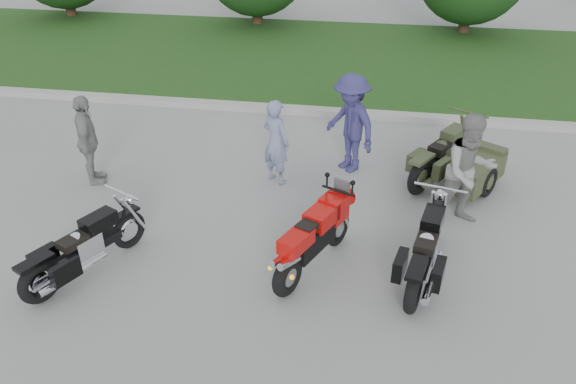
% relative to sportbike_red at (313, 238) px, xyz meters
% --- Properties ---
extents(ground, '(80.00, 80.00, 0.00)m').
position_rel_sportbike_red_xyz_m(ground, '(-0.62, -0.34, -0.54)').
color(ground, '#9F9F9A').
rests_on(ground, ground).
extents(curb, '(60.00, 0.30, 0.15)m').
position_rel_sportbike_red_xyz_m(curb, '(-0.62, 5.66, -0.47)').
color(curb, '#A7A49D').
rests_on(curb, ground).
extents(grass_strip, '(60.00, 8.00, 0.14)m').
position_rel_sportbike_red_xyz_m(grass_strip, '(-0.62, 9.81, -0.47)').
color(grass_strip, '#29571D').
rests_on(grass_strip, ground).
extents(sportbike_red, '(0.95, 1.83, 0.93)m').
position_rel_sportbike_red_xyz_m(sportbike_red, '(0.00, 0.00, 0.00)').
color(sportbike_red, black).
rests_on(sportbike_red, ground).
extents(cruiser_left, '(1.04, 1.94, 0.81)m').
position_rel_sportbike_red_xyz_m(cruiser_left, '(-3.14, -0.66, -0.13)').
color(cruiser_left, black).
rests_on(cruiser_left, ground).
extents(cruiser_right, '(0.64, 2.18, 0.85)m').
position_rel_sportbike_red_xyz_m(cruiser_right, '(1.55, 0.05, -0.11)').
color(cruiser_right, black).
rests_on(cruiser_right, ground).
extents(cruiser_sidecar, '(1.78, 2.12, 0.88)m').
position_rel_sportbike_red_xyz_m(cruiser_sidecar, '(2.29, 2.79, -0.13)').
color(cruiser_sidecar, black).
rests_on(cruiser_sidecar, ground).
extents(person_stripe, '(0.68, 0.63, 1.57)m').
position_rel_sportbike_red_xyz_m(person_stripe, '(-0.98, 2.45, 0.24)').
color(person_stripe, '#7982A4').
rests_on(person_stripe, ground).
extents(person_grey, '(1.11, 1.00, 1.87)m').
position_rel_sportbike_red_xyz_m(person_grey, '(2.20, 1.59, 0.39)').
color(person_grey, gray).
rests_on(person_grey, ground).
extents(person_denim, '(1.33, 1.35, 1.86)m').
position_rel_sportbike_red_xyz_m(person_denim, '(0.28, 3.13, 0.39)').
color(person_denim, navy).
rests_on(person_denim, ground).
extents(person_back, '(0.74, 1.05, 1.65)m').
position_rel_sportbike_red_xyz_m(person_back, '(-4.22, 1.87, 0.28)').
color(person_back, gray).
rests_on(person_back, ground).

